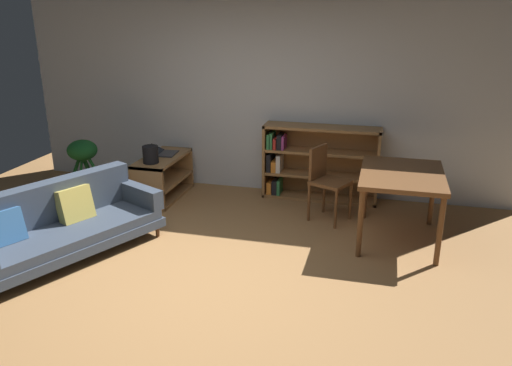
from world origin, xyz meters
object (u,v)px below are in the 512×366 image
at_px(potted_floor_plant, 84,166).
at_px(dining_chair_near, 326,179).
at_px(dining_table, 402,180).
at_px(media_console, 163,178).
at_px(open_laptop, 163,152).
at_px(fabric_couch, 61,224).
at_px(desk_speaker, 151,154).
at_px(bookshelf, 315,162).

bearing_deg(potted_floor_plant, dining_chair_near, 1.68).
bearing_deg(dining_table, media_console, 169.17).
relative_size(open_laptop, dining_chair_near, 0.47).
xyz_separation_m(fabric_couch, dining_table, (3.36, 1.23, 0.35)).
relative_size(open_laptop, potted_floor_plant, 0.52).
relative_size(fabric_couch, open_laptop, 4.96).
distance_m(media_console, desk_speaker, 0.50).
relative_size(desk_speaker, bookshelf, 0.15).
xyz_separation_m(fabric_couch, dining_chair_near, (2.51, 1.61, 0.17)).
distance_m(desk_speaker, bookshelf, 2.14).
relative_size(potted_floor_plant, dining_table, 0.70).
relative_size(open_laptop, desk_speaker, 1.89).
distance_m(fabric_couch, bookshelf, 3.26).
bearing_deg(dining_table, fabric_couch, -159.89).
bearing_deg(desk_speaker, potted_floor_plant, 179.77).
height_order(potted_floor_plant, dining_chair_near, dining_chair_near).
distance_m(open_laptop, desk_speaker, 0.43).
distance_m(potted_floor_plant, dining_table, 4.05).
xyz_separation_m(desk_speaker, bookshelf, (1.97, 0.82, -0.19)).
height_order(open_laptop, potted_floor_plant, potted_floor_plant).
xyz_separation_m(potted_floor_plant, dining_table, (4.03, -0.29, 0.24)).
height_order(dining_table, dining_chair_near, dining_chair_near).
distance_m(dining_table, bookshelf, 1.56).
bearing_deg(dining_table, dining_chair_near, 155.88).
distance_m(fabric_couch, dining_chair_near, 2.98).
distance_m(media_console, open_laptop, 0.34).
xyz_separation_m(dining_chair_near, bookshelf, (-0.24, 0.72, -0.02)).
relative_size(media_console, potted_floor_plant, 1.27).
bearing_deg(desk_speaker, dining_chair_near, 2.52).
xyz_separation_m(potted_floor_plant, bookshelf, (2.95, 0.82, 0.04)).
xyz_separation_m(open_laptop, bookshelf, (1.99, 0.40, -0.10)).
height_order(media_console, desk_speaker, desk_speaker).
bearing_deg(media_console, dining_chair_near, -5.26).
height_order(potted_floor_plant, bookshelf, bookshelf).
xyz_separation_m(open_laptop, dining_chair_near, (2.23, -0.32, -0.08)).
bearing_deg(bookshelf, potted_floor_plant, -164.52).
xyz_separation_m(fabric_couch, bookshelf, (2.27, 2.33, 0.15)).
xyz_separation_m(fabric_couch, open_laptop, (0.27, 1.93, 0.26)).
height_order(desk_speaker, bookshelf, bookshelf).
relative_size(dining_table, bookshelf, 0.76).
height_order(fabric_couch, open_laptop, fabric_couch).
bearing_deg(fabric_couch, desk_speaker, 78.78).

